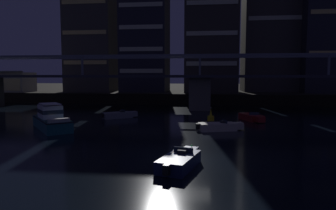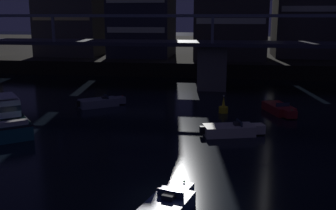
{
  "view_description": "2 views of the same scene",
  "coord_description": "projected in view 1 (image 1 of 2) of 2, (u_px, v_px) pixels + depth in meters",
  "views": [
    {
      "loc": [
        0.74,
        -21.2,
        5.89
      ],
      "look_at": [
        -3.55,
        15.26,
        2.37
      ],
      "focal_mm": 32.91,
      "sensor_mm": 36.0,
      "label": 1
    },
    {
      "loc": [
        1.91,
        -18.51,
        9.28
      ],
      "look_at": [
        -2.89,
        13.25,
        1.98
      ],
      "focal_mm": 42.43,
      "sensor_mm": 36.0,
      "label": 2
    }
  ],
  "objects": [
    {
      "name": "far_riverbank",
      "position": [
        202.0,
        90.0,
        100.9
      ],
      "size": [
        240.0,
        80.0,
        2.2
      ],
      "primitive_type": "cube",
      "color": "black",
      "rests_on": "ground"
    },
    {
      "name": "ground_plane",
      "position": [
        193.0,
        160.0,
        21.61
      ],
      "size": [
        400.0,
        400.0,
        0.0
      ],
      "primitive_type": "plane",
      "color": "black"
    },
    {
      "name": "speedboat_mid_center",
      "position": [
        252.0,
        117.0,
        40.51
      ],
      "size": [
        2.97,
        5.13,
        1.16
      ],
      "color": "maroon",
      "rests_on": "ground"
    },
    {
      "name": "tower_east_tall",
      "position": [
        271.0,
        3.0,
        70.81
      ],
      "size": [
        12.13,
        10.09,
        40.83
      ],
      "color": "#423D38",
      "rests_on": "far_riverbank"
    },
    {
      "name": "speedboat_near_center",
      "position": [
        219.0,
        127.0,
        33.17
      ],
      "size": [
        5.17,
        2.81,
        1.16
      ],
      "color": "beige",
      "rests_on": "ground"
    },
    {
      "name": "speedboat_mid_right",
      "position": [
        119.0,
        115.0,
        42.9
      ],
      "size": [
        4.72,
        3.94,
        1.16
      ],
      "color": "gray",
      "rests_on": "ground"
    },
    {
      "name": "cabin_cruiser_near_left",
      "position": [
        51.0,
        119.0,
        34.24
      ],
      "size": [
        7.38,
        8.37,
        2.79
      ],
      "color": "#196066",
      "rests_on": "ground"
    },
    {
      "name": "tower_west_low",
      "position": [
        91.0,
        20.0,
        72.31
      ],
      "size": [
        10.93,
        8.51,
        33.85
      ],
      "color": "#423D38",
      "rests_on": "far_riverbank"
    },
    {
      "name": "speedboat_far_left",
      "position": [
        180.0,
        161.0,
        19.84
      ],
      "size": [
        2.75,
        5.19,
        1.16
      ],
      "color": "#19234C",
      "rests_on": "ground"
    },
    {
      "name": "waterfront_pavilion",
      "position": [
        5.0,
        82.0,
        70.08
      ],
      "size": [
        12.4,
        7.4,
        4.7
      ],
      "color": "#B2AD9E",
      "rests_on": "far_riverbank"
    },
    {
      "name": "channel_buoy",
      "position": [
        211.0,
        117.0,
        40.44
      ],
      "size": [
        0.9,
        0.9,
        1.76
      ],
      "color": "yellow",
      "rests_on": "ground"
    },
    {
      "name": "tower_central",
      "position": [
        211.0,
        23.0,
        69.45
      ],
      "size": [
        11.34,
        13.32,
        31.56
      ],
      "color": "#38332D",
      "rests_on": "far_riverbank"
    },
    {
      "name": "river_bridge",
      "position": [
        200.0,
        84.0,
        53.12
      ],
      "size": [
        85.61,
        6.4,
        9.38
      ],
      "color": "#605B51",
      "rests_on": "ground"
    },
    {
      "name": "tower_west_tall",
      "position": [
        146.0,
        40.0,
        71.83
      ],
      "size": [
        10.37,
        10.88,
        24.17
      ],
      "color": "#282833",
      "rests_on": "far_riverbank"
    }
  ]
}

